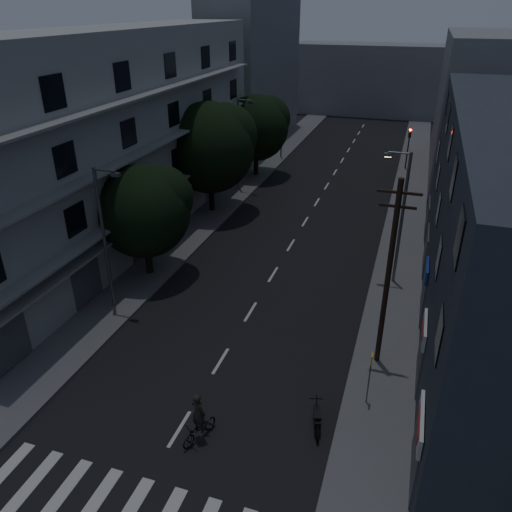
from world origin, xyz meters
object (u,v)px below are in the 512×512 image
Objects in this scene: bus_stop_sign at (370,370)px; motorcycle at (317,420)px; cyclist at (199,424)px; utility_pole at (389,273)px.

motorcycle is at bearing -131.59° from bus_stop_sign.
bus_stop_sign is at bearing 33.49° from motorcycle.
cyclist is at bearing -170.34° from motorcycle.
cyclist is at bearing -131.47° from utility_pole.
bus_stop_sign is 1.11× the size of cyclist.
cyclist is at bearing -146.90° from bus_stop_sign.
utility_pole is 3.97× the size of cyclist.
cyclist is (-6.12, -6.93, -4.10)m from utility_pole.
utility_pole reaches higher than bus_stop_sign.
cyclist is (-5.99, -3.90, -1.13)m from bus_stop_sign.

